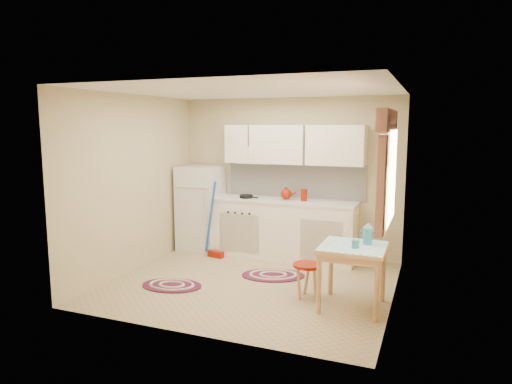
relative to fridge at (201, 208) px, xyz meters
The scene contains 14 objects.
room_shell 2.07m from the fridge, 32.89° to the right, with size 3.64×3.60×2.52m.
fridge is the anchor object (origin of this frame).
broom 0.57m from the fridge, 38.19° to the right, with size 0.28×0.12×1.20m, color blue, non-canonical shape.
base_cabinets 1.46m from the fridge, ahead, with size 2.25×0.60×0.88m, color white.
countertop 1.45m from the fridge, ahead, with size 2.27×0.62×0.04m, color silver.
frying_pan 0.86m from the fridge, ahead, with size 0.21×0.21×0.05m, color black.
red_kettle 1.51m from the fridge, ahead, with size 0.19×0.17×0.19m, color maroon, non-canonical shape.
red_canister 1.79m from the fridge, ahead, with size 0.10×0.10×0.16m, color maroon.
table 3.22m from the fridge, 29.47° to the right, with size 0.72×0.72×0.72m, color #E3AA71.
stool 2.72m from the fridge, 33.39° to the right, with size 0.34×0.34×0.42m, color maroon.
coffee_pot 3.27m from the fridge, 26.41° to the right, with size 0.13×0.11×0.26m, color #2C6D86, non-canonical shape.
mug 3.29m from the fridge, 30.62° to the right, with size 0.08×0.08×0.10m, color #2C6D86.
rug_center 1.94m from the fridge, 28.66° to the right, with size 0.87×0.58×0.02m, color maroon, non-canonical shape.
rug_left 1.93m from the fridge, 73.98° to the right, with size 0.80×0.53×0.02m, color maroon, non-canonical shape.
Camera 1 is at (2.18, -5.36, 2.07)m, focal length 32.00 mm.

